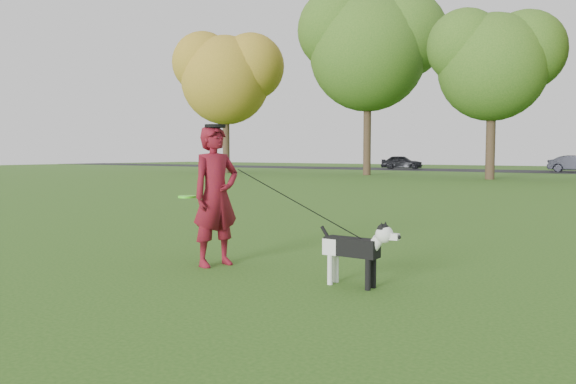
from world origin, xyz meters
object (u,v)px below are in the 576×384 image
Objects in this scene: dog at (358,246)px; car_left at (402,162)px; car_mid at (576,164)px; man at (216,196)px.

car_left reaches higher than dog.
car_mid is at bearing 94.64° from dog.
man is at bearing 179.77° from dog.
car_mid reaches higher than car_left.
man is 1.87× the size of dog.
car_mid is (-3.24, 39.90, 0.19)m from dog.
car_left is at bearing 35.55° from man.
dog is 43.22m from car_left.
car_left is 13.38m from car_mid.
man is 2.04m from dog.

